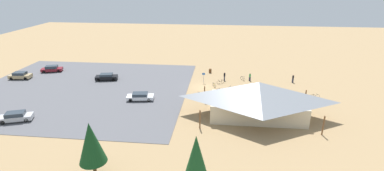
% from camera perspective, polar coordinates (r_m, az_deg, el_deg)
% --- Properties ---
extents(ground, '(160.00, 160.00, 0.00)m').
position_cam_1_polar(ground, '(56.78, 2.28, -0.35)').
color(ground, '#9E7F56').
rests_on(ground, ground).
extents(parking_lot_asphalt, '(40.34, 35.62, 0.05)m').
position_cam_1_polar(parking_lot_asphalt, '(59.72, -20.70, -0.62)').
color(parking_lot_asphalt, '#56565B').
rests_on(parking_lot_asphalt, ground).
extents(bike_pavilion, '(17.16, 10.03, 5.61)m').
position_cam_1_polar(bike_pavilion, '(44.93, 12.77, -2.24)').
color(bike_pavilion, beige).
rests_on(bike_pavilion, ground).
extents(trash_bin, '(0.60, 0.60, 0.90)m').
position_cam_1_polar(trash_bin, '(65.39, 3.58, 2.87)').
color(trash_bin, brown).
rests_on(trash_bin, ground).
extents(lot_sign, '(0.56, 0.08, 2.20)m').
position_cam_1_polar(lot_sign, '(58.73, 2.28, 1.83)').
color(lot_sign, '#99999E').
rests_on(lot_sign, ground).
extents(pine_west, '(2.41, 2.41, 7.11)m').
position_cam_1_polar(pine_west, '(27.11, 0.81, -14.13)').
color(pine_west, brown).
rests_on(pine_west, ground).
extents(pine_midwest, '(2.90, 2.90, 6.40)m').
position_cam_1_polar(pine_midwest, '(32.34, -19.18, -10.58)').
color(pine_midwest, brown).
rests_on(pine_midwest, ground).
extents(bicycle_white_edge_north, '(1.72, 0.48, 0.91)m').
position_cam_1_polar(bicycle_white_edge_north, '(55.78, 22.90, -1.98)').
color(bicycle_white_edge_north, black).
rests_on(bicycle_white_edge_north, ground).
extents(bicycle_blue_by_bin, '(0.52, 1.75, 0.86)m').
position_cam_1_polar(bicycle_blue_by_bin, '(51.91, 1.19, -1.94)').
color(bicycle_blue_by_bin, black).
rests_on(bicycle_blue_by_bin, ground).
extents(bicycle_teal_yard_front, '(1.76, 0.48, 0.90)m').
position_cam_1_polar(bicycle_teal_yard_front, '(55.58, 7.97, -0.58)').
color(bicycle_teal_yard_front, black).
rests_on(bicycle_teal_yard_front, ground).
extents(bicycle_orange_mid_cluster, '(1.52, 1.05, 0.92)m').
position_cam_1_polar(bicycle_orange_mid_cluster, '(55.83, 11.42, -0.69)').
color(bicycle_orange_mid_cluster, black).
rests_on(bicycle_orange_mid_cluster, ground).
extents(bicycle_black_yard_right, '(1.49, 0.90, 0.83)m').
position_cam_1_polar(bicycle_black_yard_right, '(58.82, 5.63, 0.72)').
color(bicycle_black_yard_right, black).
rests_on(bicycle_black_yard_right, ground).
extents(bicycle_purple_near_sign, '(1.64, 0.48, 0.82)m').
position_cam_1_polar(bicycle_purple_near_sign, '(54.35, 5.53, -0.99)').
color(bicycle_purple_near_sign, black).
rests_on(bicycle_purple_near_sign, ground).
extents(bicycle_yellow_near_porch, '(0.75, 1.69, 0.89)m').
position_cam_1_polar(bicycle_yellow_near_porch, '(56.98, 4.36, 0.09)').
color(bicycle_yellow_near_porch, black).
rests_on(bicycle_yellow_near_porch, ground).
extents(bicycle_silver_yard_center, '(0.83, 1.46, 0.85)m').
position_cam_1_polar(bicycle_silver_yard_center, '(61.53, 9.90, 1.38)').
color(bicycle_silver_yard_center, black).
rests_on(bicycle_silver_yard_center, ground).
extents(car_black_aisle_side, '(4.71, 2.70, 1.37)m').
position_cam_1_polar(car_black_aisle_side, '(62.98, -16.42, 1.64)').
color(car_black_aisle_side, black).
rests_on(car_black_aisle_side, parking_lot_asphalt).
extents(car_white_end_stall, '(4.84, 2.54, 1.30)m').
position_cam_1_polar(car_white_end_stall, '(51.38, -10.11, -2.12)').
color(car_white_end_stall, white).
rests_on(car_white_end_stall, parking_lot_asphalt).
extents(car_silver_far_end, '(4.92, 3.29, 1.42)m').
position_cam_1_polar(car_silver_far_end, '(50.64, -31.29, -5.23)').
color(car_silver_far_end, '#BCBCC1').
rests_on(car_silver_far_end, parking_lot_asphalt).
extents(car_maroon_second_row, '(4.79, 3.03, 1.41)m').
position_cam_1_polar(car_maroon_second_row, '(73.11, -25.78, 2.98)').
color(car_maroon_second_row, maroon).
rests_on(car_maroon_second_row, parking_lot_asphalt).
extents(car_tan_mid_lot, '(4.53, 2.37, 1.45)m').
position_cam_1_polar(car_tan_mid_lot, '(71.11, -30.63, 1.71)').
color(car_tan_mid_lot, tan).
rests_on(car_tan_mid_lot, parking_lot_asphalt).
extents(visitor_near_lot, '(0.36, 0.36, 1.85)m').
position_cam_1_polar(visitor_near_lot, '(60.47, 6.39, 1.83)').
color(visitor_near_lot, '#2D3347').
rests_on(visitor_near_lot, ground).
extents(visitor_at_bikes, '(0.39, 0.40, 1.67)m').
position_cam_1_polar(visitor_at_bikes, '(61.25, 11.29, 1.70)').
color(visitor_at_bikes, '#2D3347').
rests_on(visitor_at_bikes, ground).
extents(visitor_crossing_yard, '(0.38, 0.40, 1.70)m').
position_cam_1_polar(visitor_crossing_yard, '(62.49, 19.19, 1.33)').
color(visitor_crossing_yard, '#2D3347').
rests_on(visitor_crossing_yard, ground).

